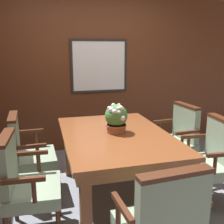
{
  "coord_description": "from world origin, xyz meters",
  "views": [
    {
      "loc": [
        -0.76,
        -2.44,
        1.63
      ],
      "look_at": [
        -0.04,
        0.26,
        0.96
      ],
      "focal_mm": 42.0,
      "sensor_mm": 36.0,
      "label": 1
    }
  ],
  "objects_px": {
    "chair_left_far": "(27,151)",
    "chair_right_far": "(177,137)",
    "potted_plant": "(116,118)",
    "chair_right_near": "(209,157)",
    "chair_head_near": "(162,222)",
    "chair_left_near": "(24,181)",
    "dining_table": "(116,142)"
  },
  "relations": [
    {
      "from": "chair_right_near",
      "to": "chair_left_near",
      "type": "bearing_deg",
      "value": -84.54
    },
    {
      "from": "chair_right_near",
      "to": "chair_head_near",
      "type": "bearing_deg",
      "value": -43.85
    },
    {
      "from": "chair_right_near",
      "to": "potted_plant",
      "type": "distance_m",
      "value": 1.06
    },
    {
      "from": "chair_left_far",
      "to": "chair_left_near",
      "type": "xyz_separation_m",
      "value": [
        0.01,
        -0.72,
        0.0
      ]
    },
    {
      "from": "chair_left_far",
      "to": "chair_right_far",
      "type": "distance_m",
      "value": 1.86
    },
    {
      "from": "potted_plant",
      "to": "dining_table",
      "type": "bearing_deg",
      "value": -114.19
    },
    {
      "from": "chair_right_far",
      "to": "chair_right_near",
      "type": "distance_m",
      "value": 0.69
    },
    {
      "from": "chair_head_near",
      "to": "potted_plant",
      "type": "bearing_deg",
      "value": -95.3
    },
    {
      "from": "chair_left_near",
      "to": "dining_table",
      "type": "bearing_deg",
      "value": -64.35
    },
    {
      "from": "dining_table",
      "to": "chair_left_near",
      "type": "height_order",
      "value": "chair_left_near"
    },
    {
      "from": "dining_table",
      "to": "chair_right_near",
      "type": "relative_size",
      "value": 1.71
    },
    {
      "from": "dining_table",
      "to": "chair_left_near",
      "type": "relative_size",
      "value": 1.71
    },
    {
      "from": "chair_head_near",
      "to": "chair_right_far",
      "type": "height_order",
      "value": "same"
    },
    {
      "from": "chair_left_far",
      "to": "chair_left_near",
      "type": "height_order",
      "value": "same"
    },
    {
      "from": "chair_right_far",
      "to": "potted_plant",
      "type": "bearing_deg",
      "value": -75.59
    },
    {
      "from": "dining_table",
      "to": "potted_plant",
      "type": "distance_m",
      "value": 0.26
    },
    {
      "from": "chair_head_near",
      "to": "chair_left_far",
      "type": "relative_size",
      "value": 1.0
    },
    {
      "from": "chair_left_far",
      "to": "chair_right_far",
      "type": "bearing_deg",
      "value": -92.11
    },
    {
      "from": "chair_head_near",
      "to": "chair_right_far",
      "type": "relative_size",
      "value": 1.0
    },
    {
      "from": "chair_head_near",
      "to": "chair_left_near",
      "type": "distance_m",
      "value": 1.22
    },
    {
      "from": "dining_table",
      "to": "potted_plant",
      "type": "xyz_separation_m",
      "value": [
        0.02,
        0.03,
        0.26
      ]
    },
    {
      "from": "chair_left_far",
      "to": "potted_plant",
      "type": "height_order",
      "value": "potted_plant"
    },
    {
      "from": "chair_left_near",
      "to": "chair_right_far",
      "type": "height_order",
      "value": "same"
    },
    {
      "from": "dining_table",
      "to": "chair_right_far",
      "type": "distance_m",
      "value": 1.0
    },
    {
      "from": "chair_left_far",
      "to": "potted_plant",
      "type": "bearing_deg",
      "value": -110.44
    },
    {
      "from": "chair_left_near",
      "to": "potted_plant",
      "type": "height_order",
      "value": "potted_plant"
    },
    {
      "from": "chair_left_far",
      "to": "chair_right_near",
      "type": "xyz_separation_m",
      "value": [
        1.86,
        -0.68,
        0.0
      ]
    },
    {
      "from": "chair_head_near",
      "to": "potted_plant",
      "type": "distance_m",
      "value": 1.29
    },
    {
      "from": "chair_left_near",
      "to": "chair_right_near",
      "type": "height_order",
      "value": "same"
    },
    {
      "from": "dining_table",
      "to": "chair_right_near",
      "type": "bearing_deg",
      "value": -20.1
    },
    {
      "from": "chair_left_far",
      "to": "chair_left_near",
      "type": "relative_size",
      "value": 1.0
    },
    {
      "from": "dining_table",
      "to": "chair_right_far",
      "type": "bearing_deg",
      "value": 20.8
    }
  ]
}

